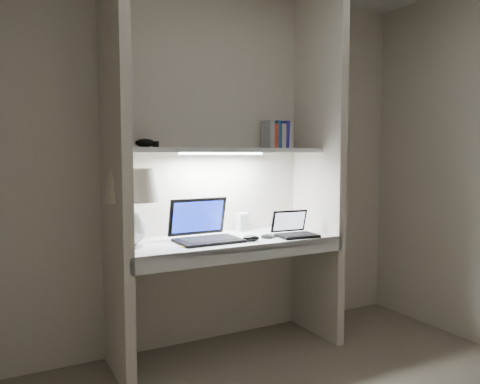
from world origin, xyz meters
TOP-DOWN VIEW (x-y plane):
  - back_wall at (0.00, 1.50)m, footprint 3.20×0.01m
  - alcove_panel_left at (-0.73, 1.23)m, footprint 0.06×0.55m
  - alcove_panel_right at (0.73, 1.23)m, footprint 0.06×0.55m
  - desk at (0.00, 1.23)m, footprint 1.40×0.55m
  - desk_apron at (0.00, 0.96)m, footprint 1.46×0.03m
  - shelf at (0.00, 1.32)m, footprint 1.40×0.36m
  - strip_light at (0.00, 1.32)m, footprint 0.60×0.04m
  - table_lamp at (-0.64, 1.22)m, footprint 0.32×0.32m
  - laptop_main at (-0.17, 1.24)m, footprint 0.41×0.35m
  - laptop_netbook at (0.43, 1.10)m, footprint 0.28×0.25m
  - speaker at (0.22, 1.44)m, footprint 0.10×0.08m
  - mouse at (0.08, 1.07)m, footprint 0.13×0.11m
  - cable_coil at (0.26, 1.14)m, footprint 0.12×0.12m
  - sticky_note at (-0.35, 1.12)m, footprint 0.07×0.07m
  - book_row at (0.49, 1.42)m, footprint 0.19×0.13m
  - shelf_box at (-0.64, 1.41)m, footprint 0.08×0.06m
  - shelf_gadget at (-0.50, 1.39)m, footprint 0.13×0.09m

SIDE VIEW (x-z plane):
  - desk_apron at x=0.00m, z-range 0.67..0.77m
  - desk at x=0.00m, z-range 0.73..0.77m
  - sticky_note at x=-0.35m, z-range 0.77..0.77m
  - cable_coil at x=0.26m, z-range 0.77..0.78m
  - mouse at x=0.08m, z-range 0.77..0.81m
  - laptop_netbook at x=0.43m, z-range 0.73..0.89m
  - laptop_main at x=-0.17m, z-range 0.70..0.96m
  - speaker at x=0.22m, z-range 0.77..0.90m
  - table_lamp at x=-0.64m, z-range 0.85..1.32m
  - back_wall at x=0.00m, z-range 0.00..2.50m
  - alcove_panel_left at x=-0.73m, z-range 0.00..2.50m
  - alcove_panel_right at x=0.73m, z-range 0.00..2.50m
  - strip_light at x=0.00m, z-range 1.32..1.34m
  - shelf at x=0.00m, z-range 1.34..1.36m
  - shelf_gadget at x=-0.50m, z-range 1.37..1.42m
  - shelf_box at x=-0.64m, z-range 1.36..1.50m
  - book_row at x=0.49m, z-range 1.36..1.56m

